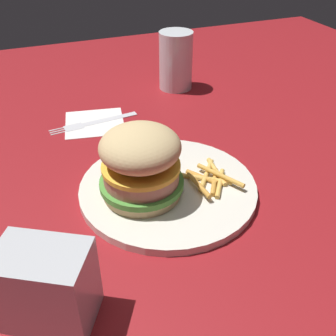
# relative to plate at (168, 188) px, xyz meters

# --- Properties ---
(ground_plane) EXTENTS (1.60, 1.60, 0.00)m
(ground_plane) POSITION_rel_plate_xyz_m (-0.02, 0.03, -0.01)
(ground_plane) COLOR maroon
(plate) EXTENTS (0.26, 0.26, 0.01)m
(plate) POSITION_rel_plate_xyz_m (0.00, 0.00, 0.00)
(plate) COLOR silver
(plate) RESTS_ON ground_plane
(sandwich) EXTENTS (0.12, 0.12, 0.10)m
(sandwich) POSITION_rel_plate_xyz_m (0.04, 0.00, 0.06)
(sandwich) COLOR tan
(sandwich) RESTS_ON plate
(fries_pile) EXTENTS (0.07, 0.10, 0.01)m
(fries_pile) POSITION_rel_plate_xyz_m (-0.06, 0.01, 0.01)
(fries_pile) COLOR #E5B251
(fries_pile) RESTS_ON plate
(napkin) EXTENTS (0.13, 0.13, 0.00)m
(napkin) POSITION_rel_plate_xyz_m (0.05, -0.25, -0.01)
(napkin) COLOR white
(napkin) RESTS_ON ground_plane
(fork) EXTENTS (0.17, 0.03, 0.00)m
(fork) POSITION_rel_plate_xyz_m (0.06, -0.25, -0.00)
(fork) COLOR silver
(fork) RESTS_ON napkin
(drink_glass) EXTENTS (0.07, 0.07, 0.12)m
(drink_glass) POSITION_rel_plate_xyz_m (-0.16, -0.35, 0.05)
(drink_glass) COLOR silver
(drink_glass) RESTS_ON ground_plane
(napkin_dispenser) EXTENTS (0.11, 0.10, 0.09)m
(napkin_dispenser) POSITION_rel_plate_xyz_m (0.19, 0.15, 0.04)
(napkin_dispenser) COLOR #B7BABF
(napkin_dispenser) RESTS_ON ground_plane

